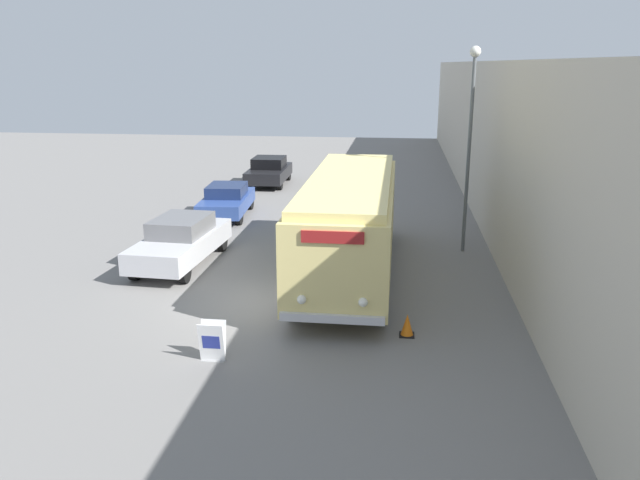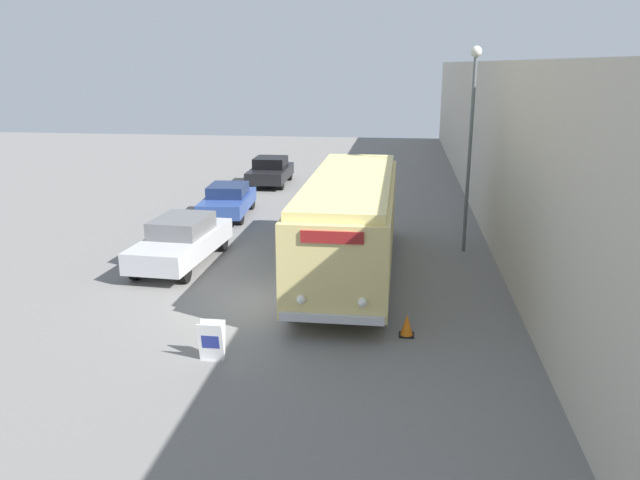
# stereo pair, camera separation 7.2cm
# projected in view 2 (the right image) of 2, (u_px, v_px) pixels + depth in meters

# --- Properties ---
(ground_plane) EXTENTS (80.00, 80.00, 0.00)m
(ground_plane) POSITION_uv_depth(u_px,v_px,m) (260.00, 304.00, 16.92)
(ground_plane) COLOR slate
(building_wall_right) EXTENTS (0.30, 60.00, 6.39)m
(building_wall_right) POSITION_uv_depth(u_px,v_px,m) (487.00, 145.00, 24.71)
(building_wall_right) COLOR beige
(building_wall_right) RESTS_ON ground_plane
(vintage_bus) EXTENTS (2.59, 10.13, 3.04)m
(vintage_bus) POSITION_uv_depth(u_px,v_px,m) (350.00, 219.00, 18.93)
(vintage_bus) COLOR black
(vintage_bus) RESTS_ON ground_plane
(sign_board) EXTENTS (0.56, 0.34, 0.91)m
(sign_board) POSITION_uv_depth(u_px,v_px,m) (212.00, 342.00, 13.61)
(sign_board) COLOR gray
(sign_board) RESTS_ON ground_plane
(streetlamp) EXTENTS (0.36, 0.36, 6.84)m
(streetlamp) POSITION_uv_depth(u_px,v_px,m) (472.00, 123.00, 20.51)
(streetlamp) COLOR #595E60
(streetlamp) RESTS_ON ground_plane
(parked_car_near) EXTENTS (2.11, 4.87, 1.54)m
(parked_car_near) POSITION_uv_depth(u_px,v_px,m) (182.00, 240.00, 20.12)
(parked_car_near) COLOR black
(parked_car_near) RESTS_ON ground_plane
(parked_car_mid) EXTENTS (2.08, 4.32, 1.35)m
(parked_car_mid) POSITION_uv_depth(u_px,v_px,m) (228.00, 200.00, 26.49)
(parked_car_mid) COLOR black
(parked_car_mid) RESTS_ON ground_plane
(parked_car_far) EXTENTS (1.99, 4.24, 1.46)m
(parked_car_far) POSITION_uv_depth(u_px,v_px,m) (270.00, 171.00, 33.49)
(parked_car_far) COLOR black
(parked_car_far) RESTS_ON ground_plane
(traffic_cone) EXTENTS (0.36, 0.36, 0.55)m
(traffic_cone) POSITION_uv_depth(u_px,v_px,m) (407.00, 325.00, 14.88)
(traffic_cone) COLOR black
(traffic_cone) RESTS_ON ground_plane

